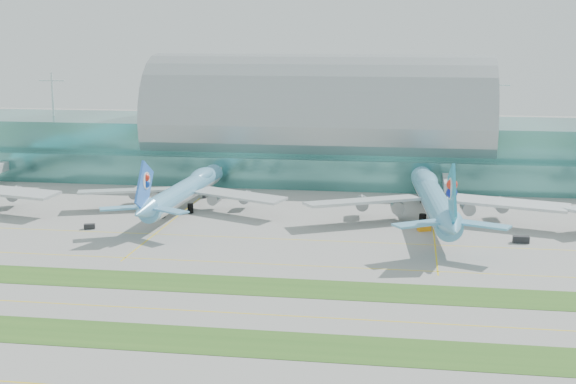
# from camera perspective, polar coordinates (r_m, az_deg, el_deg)

# --- Properties ---
(ground) EXTENTS (700.00, 700.00, 0.00)m
(ground) POSITION_cam_1_polar(r_m,az_deg,el_deg) (163.61, -2.92, -6.91)
(ground) COLOR gray
(ground) RESTS_ON ground
(terminal) EXTENTS (340.00, 69.10, 36.00)m
(terminal) POSITION_cam_1_polar(r_m,az_deg,el_deg) (285.03, 2.24, 3.96)
(terminal) COLOR #3D7A75
(terminal) RESTS_ON ground
(grass_strip_near) EXTENTS (420.00, 12.00, 0.08)m
(grass_strip_near) POSITION_cam_1_polar(r_m,az_deg,el_deg) (137.98, -5.29, -10.51)
(grass_strip_near) COLOR #2D591E
(grass_strip_near) RESTS_ON ground
(grass_strip_far) EXTENTS (420.00, 12.00, 0.08)m
(grass_strip_far) POSITION_cam_1_polar(r_m,az_deg,el_deg) (165.46, -2.79, -6.68)
(grass_strip_far) COLOR #2D591E
(grass_strip_far) RESTS_ON ground
(taxiline_b) EXTENTS (420.00, 0.35, 0.01)m
(taxiline_b) POSITION_cam_1_polar(r_m,az_deg,el_deg) (150.70, -4.00, -8.56)
(taxiline_b) COLOR yellow
(taxiline_b) RESTS_ON ground
(taxiline_c) EXTENTS (420.00, 0.35, 0.01)m
(taxiline_c) POSITION_cam_1_polar(r_m,az_deg,el_deg) (180.46, -1.78, -5.12)
(taxiline_c) COLOR yellow
(taxiline_c) RESTS_ON ground
(taxiline_d) EXTENTS (420.00, 0.35, 0.01)m
(taxiline_d) POSITION_cam_1_polar(r_m,az_deg,el_deg) (201.32, -0.64, -3.35)
(taxiline_d) COLOR yellow
(taxiline_d) RESTS_ON ground
(airliner_b) EXTENTS (62.69, 71.22, 19.60)m
(airliner_b) POSITION_cam_1_polar(r_m,az_deg,el_deg) (234.36, -7.32, 0.20)
(airliner_b) COLOR #5DA4CD
(airliner_b) RESTS_ON ground
(airliner_c) EXTENTS (70.65, 80.49, 22.14)m
(airliner_c) POSITION_cam_1_polar(r_m,az_deg,el_deg) (221.01, 10.30, -0.38)
(airliner_c) COLOR #5FAAD1
(airliner_c) RESTS_ON ground
(gse_c) EXTENTS (3.18, 2.32, 1.33)m
(gse_c) POSITION_cam_1_polar(r_m,az_deg,el_deg) (217.49, -13.93, -2.39)
(gse_c) COLOR black
(gse_c) RESTS_ON ground
(gse_d) EXTENTS (3.82, 2.13, 1.59)m
(gse_d) POSITION_cam_1_polar(r_m,az_deg,el_deg) (226.45, -9.22, -1.62)
(gse_d) COLOR black
(gse_d) RESTS_ON ground
(gse_e) EXTENTS (3.73, 2.72, 1.60)m
(gse_e) POSITION_cam_1_polar(r_m,az_deg,el_deg) (211.97, 9.65, -2.54)
(gse_e) COLOR orange
(gse_e) RESTS_ON ground
(gse_f) EXTENTS (3.97, 1.81, 1.72)m
(gse_f) POSITION_cam_1_polar(r_m,az_deg,el_deg) (205.61, 16.24, -3.26)
(gse_f) COLOR black
(gse_f) RESTS_ON ground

